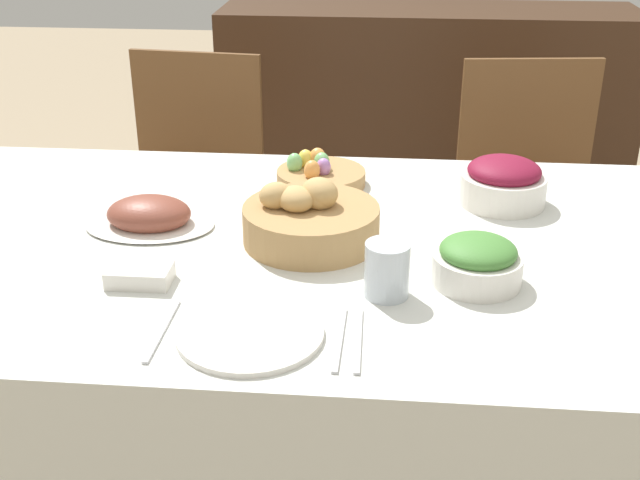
% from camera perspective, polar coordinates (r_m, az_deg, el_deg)
% --- Properties ---
extents(dining_table, '(1.89, 1.03, 0.74)m').
position_cam_1_polar(dining_table, '(1.80, 0.75, -10.75)').
color(dining_table, silver).
rests_on(dining_table, ground).
extents(chair_far_left, '(0.46, 0.46, 0.90)m').
position_cam_1_polar(chair_far_left, '(2.56, -9.31, 3.61)').
color(chair_far_left, brown).
rests_on(chair_far_left, ground).
extents(chair_far_right, '(0.46, 0.46, 0.90)m').
position_cam_1_polar(chair_far_right, '(2.52, 14.75, 2.75)').
color(chair_far_right, brown).
rests_on(chair_far_right, ground).
extents(sideboard, '(1.57, 0.44, 0.93)m').
position_cam_1_polar(sideboard, '(3.26, 7.33, 7.94)').
color(sideboard, '#3D2616').
rests_on(sideboard, ground).
extents(bread_basket, '(0.27, 0.27, 0.13)m').
position_cam_1_polar(bread_basket, '(1.60, -0.68, 1.53)').
color(bread_basket, '#AD8451').
rests_on(bread_basket, dining_table).
extents(egg_basket, '(0.21, 0.21, 0.08)m').
position_cam_1_polar(egg_basket, '(1.90, -0.05, 4.67)').
color(egg_basket, '#AD8451').
rests_on(egg_basket, dining_table).
extents(ham_platter, '(0.27, 0.19, 0.07)m').
position_cam_1_polar(ham_platter, '(1.71, -12.05, 1.66)').
color(ham_platter, silver).
rests_on(ham_platter, dining_table).
extents(beet_salad_bowl, '(0.19, 0.19, 0.11)m').
position_cam_1_polar(beet_salad_bowl, '(1.82, 12.90, 4.03)').
color(beet_salad_bowl, silver).
rests_on(beet_salad_bowl, dining_table).
extents(green_salad_bowl, '(0.16, 0.16, 0.09)m').
position_cam_1_polar(green_salad_bowl, '(1.47, 11.13, -1.52)').
color(green_salad_bowl, silver).
rests_on(green_salad_bowl, dining_table).
extents(dinner_plate, '(0.24, 0.24, 0.01)m').
position_cam_1_polar(dinner_plate, '(1.31, -5.00, -6.62)').
color(dinner_plate, silver).
rests_on(dinner_plate, dining_table).
extents(fork, '(0.01, 0.19, 0.00)m').
position_cam_1_polar(fork, '(1.34, -11.16, -6.32)').
color(fork, silver).
rests_on(fork, dining_table).
extents(knife, '(0.01, 0.19, 0.00)m').
position_cam_1_polar(knife, '(1.29, 1.41, -7.04)').
color(knife, silver).
rests_on(knife, dining_table).
extents(spoon, '(0.01, 0.19, 0.00)m').
position_cam_1_polar(spoon, '(1.29, 2.74, -7.10)').
color(spoon, silver).
rests_on(spoon, dining_table).
extents(drinking_cup, '(0.08, 0.08, 0.10)m').
position_cam_1_polar(drinking_cup, '(1.40, 4.79, -2.12)').
color(drinking_cup, silver).
rests_on(drinking_cup, dining_table).
extents(butter_dish, '(0.11, 0.07, 0.03)m').
position_cam_1_polar(butter_dish, '(1.49, -12.69, -2.46)').
color(butter_dish, silver).
rests_on(butter_dish, dining_table).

